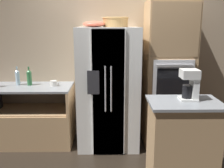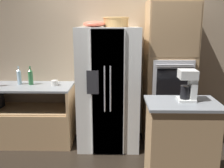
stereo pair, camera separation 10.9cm
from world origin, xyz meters
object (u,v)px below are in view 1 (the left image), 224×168
object	(u,v)px
bottle_wide	(18,77)
mug	(54,83)
refrigerator	(108,88)
fruit_bowl	(94,24)
bottle_short	(29,77)
wicker_basket	(115,22)
coffee_maker	(191,84)
wall_oven	(168,75)

from	to	relation	value
bottle_wide	mug	bearing A→B (deg)	-7.85
refrigerator	bottle_wide	xyz separation A→B (m)	(-1.36, 0.15, 0.14)
fruit_bowl	bottle_short	xyz separation A→B (m)	(-0.98, 0.12, -0.77)
wicker_basket	refrigerator	bearing A→B (deg)	-138.66
wicker_basket	mug	world-z (taller)	wicker_basket
bottle_short	coffee_maker	distance (m)	2.33
refrigerator	mug	bearing A→B (deg)	175.08
refrigerator	bottle_wide	bearing A→B (deg)	173.88
refrigerator	wall_oven	distance (m)	0.90
refrigerator	mug	distance (m)	0.81
wall_oven	bottle_wide	distance (m)	2.23
coffee_maker	fruit_bowl	bearing A→B (deg)	138.72
mug	coffee_maker	size ratio (longest dim) A/B	0.39
fruit_bowl	bottle_wide	xyz separation A→B (m)	(-1.16, 0.14, -0.77)
mug	wall_oven	bearing A→B (deg)	-0.24
refrigerator	fruit_bowl	bearing A→B (deg)	178.35
bottle_wide	coffee_maker	size ratio (longest dim) A/B	0.83
wall_oven	fruit_bowl	bearing A→B (deg)	-176.97
bottle_wide	wall_oven	bearing A→B (deg)	-2.14
refrigerator	wall_oven	bearing A→B (deg)	4.07
refrigerator	fruit_bowl	world-z (taller)	fruit_bowl
bottle_short	wall_oven	bearing A→B (deg)	-1.81
refrigerator	mug	xyz separation A→B (m)	(-0.80, 0.07, 0.06)
coffee_maker	bottle_wide	bearing A→B (deg)	154.13
mug	coffee_maker	world-z (taller)	coffee_maker
mug	bottle_wide	bearing A→B (deg)	172.15
bottle_wide	mug	world-z (taller)	bottle_wide
refrigerator	coffee_maker	xyz separation A→B (m)	(0.88, -0.94, 0.30)
bottle_wide	coffee_maker	bearing A→B (deg)	-25.87
bottle_short	mug	distance (m)	0.39
bottle_wide	wicker_basket	bearing A→B (deg)	-2.14
fruit_bowl	coffee_maker	bearing A→B (deg)	-41.28
bottle_short	wicker_basket	bearing A→B (deg)	-1.61
wicker_basket	fruit_bowl	distance (m)	0.31
wicker_basket	bottle_short	size ratio (longest dim) A/B	1.31
fruit_bowl	bottle_short	distance (m)	1.25
wall_oven	wicker_basket	xyz separation A→B (m)	(-0.77, 0.03, 0.76)
fruit_bowl	wicker_basket	bearing A→B (deg)	15.95
wicker_basket	coffee_maker	distance (m)	1.45
fruit_bowl	coffee_maker	size ratio (longest dim) A/B	0.92
wall_oven	wicker_basket	bearing A→B (deg)	177.86
refrigerator	wicker_basket	xyz separation A→B (m)	(0.10, 0.09, 0.95)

